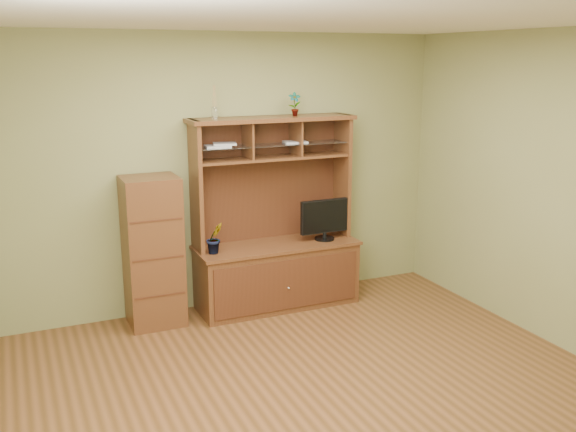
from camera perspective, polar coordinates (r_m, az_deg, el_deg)
room at (r=4.57m, az=2.92°, el=-0.09°), size 4.54×4.04×2.74m
media_hutch at (r=6.46m, az=-1.09°, el=-3.51°), size 1.66×0.61×1.90m
monitor at (r=6.50m, az=3.29°, el=-0.24°), size 0.52×0.20×0.41m
orchid_plant at (r=6.09m, az=-6.53°, el=-1.96°), size 0.19×0.16×0.30m
top_plant at (r=6.35m, az=0.59°, el=9.92°), size 0.14×0.11×0.23m
reed_diffuser at (r=6.06m, az=-6.55°, el=9.71°), size 0.06×0.06×0.31m
magazines at (r=6.19m, az=-3.77°, el=6.39°), size 1.05×0.21×0.04m
side_cabinet at (r=6.08m, az=-11.92°, el=-3.13°), size 0.50×0.46×1.41m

